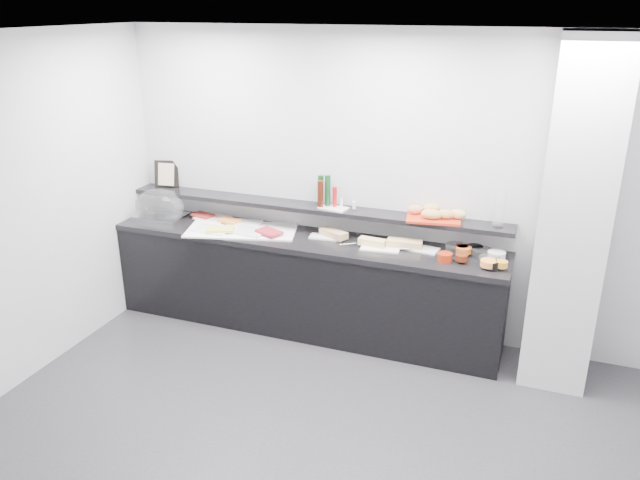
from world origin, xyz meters
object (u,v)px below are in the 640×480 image
(cloche_base, at_px, (161,216))
(framed_print, at_px, (167,174))
(bread_tray, at_px, (433,218))
(carafe, at_px, (499,210))
(sandwich_plate_mid, at_px, (380,249))
(condiment_tray, at_px, (334,208))

(cloche_base, height_order, framed_print, framed_print)
(bread_tray, bearing_deg, cloche_base, 174.71)
(carafe, bearing_deg, framed_print, 178.20)
(cloche_base, xyz_separation_m, sandwich_plate_mid, (2.22, -0.05, -0.01))
(cloche_base, xyz_separation_m, carafe, (3.15, 0.16, 0.38))
(cloche_base, distance_m, bread_tray, 2.64)
(sandwich_plate_mid, height_order, carafe, carafe)
(bread_tray, xyz_separation_m, carafe, (0.53, -0.02, 0.14))
(condiment_tray, height_order, carafe, carafe)
(framed_print, relative_size, bread_tray, 0.58)
(sandwich_plate_mid, relative_size, carafe, 1.10)
(sandwich_plate_mid, height_order, framed_print, framed_print)
(cloche_base, distance_m, sandwich_plate_mid, 2.22)
(cloche_base, distance_m, framed_print, 0.45)
(carafe, bearing_deg, condiment_tray, -179.70)
(framed_print, bearing_deg, sandwich_plate_mid, -23.54)
(condiment_tray, bearing_deg, sandwich_plate_mid, -11.08)
(cloche_base, bearing_deg, sandwich_plate_mid, -1.51)
(bread_tray, bearing_deg, carafe, -11.29)
(framed_print, xyz_separation_m, condiment_tray, (1.80, -0.11, -0.12))
(framed_print, distance_m, carafe, 3.22)
(cloche_base, bearing_deg, carafe, 2.59)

